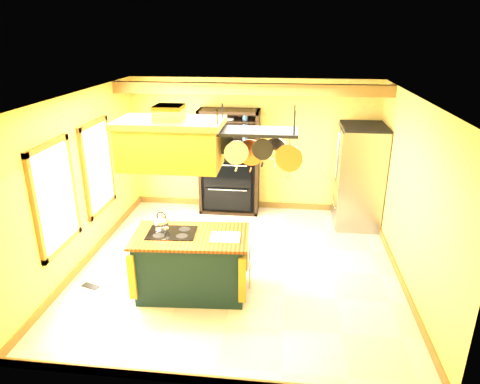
% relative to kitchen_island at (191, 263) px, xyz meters
% --- Properties ---
extents(floor, '(5.00, 5.00, 0.00)m').
position_rel_kitchen_island_xyz_m(floor, '(0.58, 0.79, -0.47)').
color(floor, beige).
rests_on(floor, ground).
extents(ceiling, '(5.00, 5.00, 0.00)m').
position_rel_kitchen_island_xyz_m(ceiling, '(0.58, 0.79, 2.23)').
color(ceiling, white).
rests_on(ceiling, wall_back).
extents(wall_back, '(5.00, 0.02, 2.70)m').
position_rel_kitchen_island_xyz_m(wall_back, '(0.58, 3.29, 0.88)').
color(wall_back, '#E7D054').
rests_on(wall_back, floor).
extents(wall_front, '(5.00, 0.02, 2.70)m').
position_rel_kitchen_island_xyz_m(wall_front, '(0.58, -1.71, 0.88)').
color(wall_front, '#E7D054').
rests_on(wall_front, floor).
extents(wall_left, '(0.02, 5.00, 2.70)m').
position_rel_kitchen_island_xyz_m(wall_left, '(-1.92, 0.79, 0.88)').
color(wall_left, '#E7D054').
rests_on(wall_left, floor).
extents(wall_right, '(0.02, 5.00, 2.70)m').
position_rel_kitchen_island_xyz_m(wall_right, '(3.08, 0.79, 0.88)').
color(wall_right, '#E7D054').
rests_on(wall_right, floor).
extents(ceiling_beam, '(5.00, 0.15, 0.20)m').
position_rel_kitchen_island_xyz_m(ceiling_beam, '(0.58, 2.49, 2.12)').
color(ceiling_beam, brown).
rests_on(ceiling_beam, ceiling).
extents(window_near, '(0.06, 1.06, 1.56)m').
position_rel_kitchen_island_xyz_m(window_near, '(-1.88, -0.01, 0.93)').
color(window_near, brown).
rests_on(window_near, wall_left).
extents(window_far, '(0.06, 1.06, 1.56)m').
position_rel_kitchen_island_xyz_m(window_far, '(-1.88, 1.39, 0.93)').
color(window_far, brown).
rests_on(window_far, wall_left).
extents(kitchen_island, '(1.66, 1.00, 1.11)m').
position_rel_kitchen_island_xyz_m(kitchen_island, '(0.00, 0.00, 0.00)').
color(kitchen_island, '#12282A').
rests_on(kitchen_island, floor).
extents(range_hood, '(1.36, 0.77, 0.80)m').
position_rel_kitchen_island_xyz_m(range_hood, '(-0.20, -0.00, 1.77)').
color(range_hood, '#B1922C').
rests_on(range_hood, ceiling).
extents(pot_rack, '(1.12, 0.51, 0.78)m').
position_rel_kitchen_island_xyz_m(pot_rack, '(0.92, -0.00, 1.80)').
color(pot_rack, black).
rests_on(pot_rack, ceiling).
extents(refrigerator, '(0.83, 0.98, 1.91)m').
position_rel_kitchen_island_xyz_m(refrigerator, '(2.65, 2.69, 0.46)').
color(refrigerator, gray).
rests_on(refrigerator, floor).
extents(hutch, '(1.20, 0.55, 2.13)m').
position_rel_kitchen_island_xyz_m(hutch, '(0.13, 3.06, 0.37)').
color(hutch, black).
rests_on(hutch, floor).
extents(floor_register, '(0.30, 0.20, 0.01)m').
position_rel_kitchen_island_xyz_m(floor_register, '(-1.54, -0.05, -0.46)').
color(floor_register, black).
rests_on(floor_register, floor).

